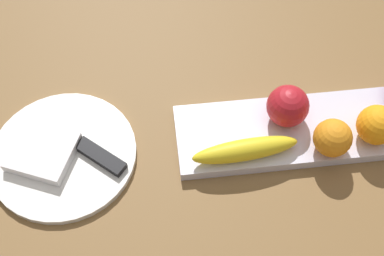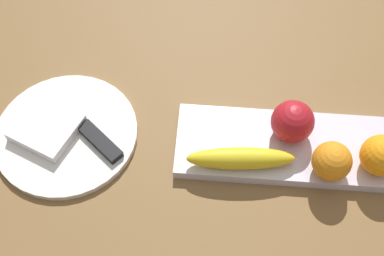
# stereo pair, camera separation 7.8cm
# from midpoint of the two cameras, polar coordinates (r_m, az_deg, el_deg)

# --- Properties ---
(ground_plane) EXTENTS (2.40, 2.40, 0.00)m
(ground_plane) POSITION_cam_midpoint_polar(r_m,az_deg,el_deg) (0.87, 17.09, -0.90)
(ground_plane) COLOR brown
(fruit_tray) EXTENTS (0.47, 0.13, 0.02)m
(fruit_tray) POSITION_cam_midpoint_polar(r_m,az_deg,el_deg) (0.84, 17.12, -2.59)
(fruit_tray) COLOR silver
(fruit_tray) RESTS_ON ground_plane
(apple) EXTENTS (0.07, 0.07, 0.07)m
(apple) POSITION_cam_midpoint_polar(r_m,az_deg,el_deg) (0.81, 14.17, 0.50)
(apple) COLOR #B11A24
(apple) RESTS_ON fruit_tray
(banana) EXTENTS (0.17, 0.05, 0.03)m
(banana) POSITION_cam_midpoint_polar(r_m,az_deg,el_deg) (0.78, 8.49, -3.70)
(banana) COLOR yellow
(banana) RESTS_ON fruit_tray
(orange_near_apple) EXTENTS (0.06, 0.06, 0.06)m
(orange_near_apple) POSITION_cam_midpoint_polar(r_m,az_deg,el_deg) (0.79, 18.67, -3.86)
(orange_near_apple) COLOR orange
(orange_near_apple) RESTS_ON fruit_tray
(orange_near_banana) EXTENTS (0.06, 0.06, 0.06)m
(orange_near_banana) POSITION_cam_midpoint_polar(r_m,az_deg,el_deg) (0.82, 23.42, -3.12)
(orange_near_banana) COLOR orange
(orange_near_banana) RESTS_ON fruit_tray
(dinner_plate) EXTENTS (0.24, 0.24, 0.01)m
(dinner_plate) POSITION_cam_midpoint_polar(r_m,az_deg,el_deg) (0.84, -11.65, -0.85)
(dinner_plate) COLOR white
(dinner_plate) RESTS_ON ground_plane
(folded_napkin) EXTENTS (0.12, 0.12, 0.02)m
(folded_napkin) POSITION_cam_midpoint_polar(r_m,az_deg,el_deg) (0.84, -13.78, -0.18)
(folded_napkin) COLOR white
(folded_napkin) RESTS_ON dinner_plate
(knife) EXTENTS (0.15, 0.13, 0.01)m
(knife) POSITION_cam_midpoint_polar(r_m,az_deg,el_deg) (0.82, -8.50, -1.11)
(knife) COLOR silver
(knife) RESTS_ON dinner_plate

